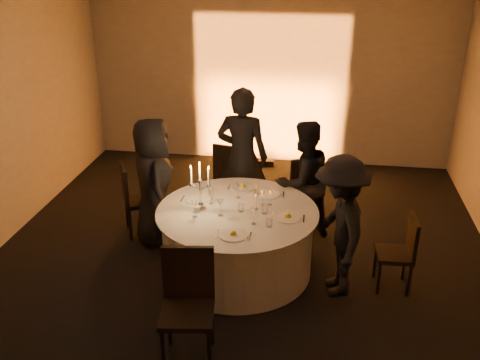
# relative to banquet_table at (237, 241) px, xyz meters

# --- Properties ---
(floor) EXTENTS (7.00, 7.00, 0.00)m
(floor) POSITION_rel_banquet_table_xyz_m (0.00, 0.00, -0.38)
(floor) COLOR black
(floor) RESTS_ON ground
(wall_back) EXTENTS (7.00, 0.00, 7.00)m
(wall_back) POSITION_rel_banquet_table_xyz_m (0.00, 3.50, 1.12)
(wall_back) COLOR #9D9792
(wall_back) RESTS_ON floor
(uplighter_fixture) EXTENTS (0.25, 0.12, 0.10)m
(uplighter_fixture) POSITION_rel_banquet_table_xyz_m (0.00, 3.20, -0.33)
(uplighter_fixture) COLOR black
(uplighter_fixture) RESTS_ON floor
(banquet_table) EXTENTS (1.80, 1.80, 0.77)m
(banquet_table) POSITION_rel_banquet_table_xyz_m (0.00, 0.00, 0.00)
(banquet_table) COLOR black
(banquet_table) RESTS_ON floor
(chair_left) EXTENTS (0.56, 0.56, 0.95)m
(chair_left) POSITION_rel_banquet_table_xyz_m (-1.43, 0.66, 0.15)
(chair_left) COLOR black
(chair_left) RESTS_ON floor
(chair_back_left) EXTENTS (0.49, 0.49, 0.95)m
(chair_back_left) POSITION_rel_banquet_table_xyz_m (-0.36, 1.63, 0.15)
(chair_back_left) COLOR black
(chair_back_left) RESTS_ON floor
(chair_back_right) EXTENTS (0.61, 0.61, 1.03)m
(chair_back_right) POSITION_rel_banquet_table_xyz_m (0.67, 1.13, 0.20)
(chair_back_right) COLOR black
(chair_back_right) RESTS_ON floor
(chair_right) EXTENTS (0.39, 0.39, 0.85)m
(chair_right) POSITION_rel_banquet_table_xyz_m (1.79, -0.07, 0.09)
(chair_right) COLOR black
(chair_right) RESTS_ON floor
(chair_front) EXTENTS (0.52, 0.52, 1.06)m
(chair_front) POSITION_rel_banquet_table_xyz_m (-0.22, -1.42, 0.22)
(chair_front) COLOR black
(chair_front) RESTS_ON floor
(guest_left) EXTENTS (0.80, 0.93, 1.61)m
(guest_left) POSITION_rel_banquet_table_xyz_m (-1.11, 0.52, 0.42)
(guest_left) COLOR black
(guest_left) RESTS_ON floor
(guest_back_left) EXTENTS (0.72, 0.51, 1.85)m
(guest_back_left) POSITION_rel_banquet_table_xyz_m (-0.12, 1.20, 0.54)
(guest_back_left) COLOR black
(guest_back_left) RESTS_ON floor
(guest_back_right) EXTENTS (0.96, 0.93, 1.55)m
(guest_back_right) POSITION_rel_banquet_table_xyz_m (0.68, 0.89, 0.39)
(guest_back_right) COLOR black
(guest_back_right) RESTS_ON floor
(guest_right) EXTENTS (0.76, 1.10, 1.56)m
(guest_right) POSITION_rel_banquet_table_xyz_m (1.11, -0.22, 0.39)
(guest_right) COLOR black
(guest_right) RESTS_ON floor
(plate_left) EXTENTS (0.35, 0.27, 0.01)m
(plate_left) POSITION_rel_banquet_table_xyz_m (-0.50, 0.19, 0.39)
(plate_left) COLOR silver
(plate_left) RESTS_ON banquet_table
(plate_back_left) EXTENTS (0.36, 0.29, 0.08)m
(plate_back_left) POSITION_rel_banquet_table_xyz_m (-0.03, 0.59, 0.40)
(plate_back_left) COLOR silver
(plate_back_left) RESTS_ON banquet_table
(plate_back_right) EXTENTS (0.36, 0.30, 0.01)m
(plate_back_right) POSITION_rel_banquet_table_xyz_m (0.30, 0.47, 0.39)
(plate_back_right) COLOR silver
(plate_back_right) RESTS_ON banquet_table
(plate_right) EXTENTS (0.36, 0.29, 0.08)m
(plate_right) POSITION_rel_banquet_table_xyz_m (0.56, -0.10, 0.40)
(plate_right) COLOR silver
(plate_right) RESTS_ON banquet_table
(plate_front) EXTENTS (0.36, 0.29, 0.08)m
(plate_front) POSITION_rel_banquet_table_xyz_m (0.05, -0.55, 0.40)
(plate_front) COLOR silver
(plate_front) RESTS_ON banquet_table
(coffee_cup) EXTENTS (0.11, 0.11, 0.07)m
(coffee_cup) POSITION_rel_banquet_table_xyz_m (-0.43, -0.10, 0.42)
(coffee_cup) COLOR silver
(coffee_cup) RESTS_ON banquet_table
(candelabra) EXTENTS (0.24, 0.12, 0.58)m
(candelabra) POSITION_rel_banquet_table_xyz_m (-0.40, -0.04, 0.59)
(candelabra) COLOR silver
(candelabra) RESTS_ON banquet_table
(wine_glass_a) EXTENTS (0.07, 0.07, 0.19)m
(wine_glass_a) POSITION_rel_banquet_table_xyz_m (0.20, 0.07, 0.52)
(wine_glass_a) COLOR white
(wine_glass_a) RESTS_ON banquet_table
(wine_glass_b) EXTENTS (0.07, 0.07, 0.19)m
(wine_glass_b) POSITION_rel_banquet_table_xyz_m (-0.04, 0.32, 0.52)
(wine_glass_b) COLOR white
(wine_glass_b) RESTS_ON banquet_table
(wine_glass_c) EXTENTS (0.07, 0.07, 0.19)m
(wine_glass_c) POSITION_rel_banquet_table_xyz_m (-0.32, 0.11, 0.52)
(wine_glass_c) COLOR white
(wine_glass_c) RESTS_ON banquet_table
(wine_glass_d) EXTENTS (0.07, 0.07, 0.19)m
(wine_glass_d) POSITION_rel_banquet_table_xyz_m (0.22, -0.28, 0.52)
(wine_glass_d) COLOR white
(wine_glass_d) RESTS_ON banquet_table
(wine_glass_e) EXTENTS (0.07, 0.07, 0.19)m
(wine_glass_e) POSITION_rel_banquet_table_xyz_m (0.26, 0.18, 0.52)
(wine_glass_e) COLOR white
(wine_glass_e) RESTS_ON banquet_table
(wine_glass_f) EXTENTS (0.07, 0.07, 0.19)m
(wine_glass_f) POSITION_rel_banquet_table_xyz_m (0.34, 0.19, 0.52)
(wine_glass_f) COLOR white
(wine_glass_f) RESTS_ON banquet_table
(wine_glass_g) EXTENTS (0.07, 0.07, 0.19)m
(wine_glass_g) POSITION_rel_banquet_table_xyz_m (-0.43, -0.22, 0.52)
(wine_glass_g) COLOR white
(wine_glass_g) RESTS_ON banquet_table
(wine_glass_h) EXTENTS (0.07, 0.07, 0.19)m
(wine_glass_h) POSITION_rel_banquet_table_xyz_m (-0.16, -0.15, 0.52)
(wine_glass_h) COLOR white
(wine_glass_h) RESTS_ON banquet_table
(tumbler_a) EXTENTS (0.07, 0.07, 0.09)m
(tumbler_a) POSITION_rel_banquet_table_xyz_m (0.31, -0.02, 0.43)
(tumbler_a) COLOR white
(tumbler_a) RESTS_ON banquet_table
(tumbler_b) EXTENTS (0.07, 0.07, 0.09)m
(tumbler_b) POSITION_rel_banquet_table_xyz_m (-0.36, 0.35, 0.43)
(tumbler_b) COLOR white
(tumbler_b) RESTS_ON banquet_table
(tumbler_c) EXTENTS (0.07, 0.07, 0.09)m
(tumbler_c) POSITION_rel_banquet_table_xyz_m (0.04, -0.02, 0.43)
(tumbler_c) COLOR white
(tumbler_c) RESTS_ON banquet_table
(tumbler_d) EXTENTS (0.07, 0.07, 0.09)m
(tumbler_d) POSITION_rel_banquet_table_xyz_m (0.38, -0.31, 0.43)
(tumbler_d) COLOR white
(tumbler_d) RESTS_ON banquet_table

